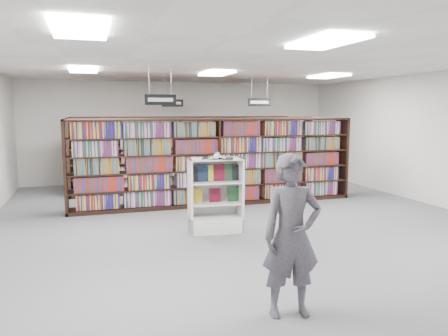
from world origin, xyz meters
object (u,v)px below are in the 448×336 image
object	(u,v)px
endcap_display	(215,206)
open_book	(217,157)
shopper	(292,236)
bookshelf_row_near	(217,162)

from	to	relation	value
endcap_display	open_book	xyz separation A→B (m)	(0.01, -0.11, 0.96)
endcap_display	shopper	world-z (taller)	shopper
open_book	bookshelf_row_near	bearing A→B (deg)	94.58
bookshelf_row_near	endcap_display	xyz separation A→B (m)	(-0.70, -2.29, -0.57)
endcap_display	open_book	bearing A→B (deg)	-79.21
shopper	bookshelf_row_near	bearing A→B (deg)	88.65
open_book	shopper	distance (m)	3.49
bookshelf_row_near	endcap_display	bearing A→B (deg)	-107.04
bookshelf_row_near	shopper	world-z (taller)	bookshelf_row_near
endcap_display	shopper	distance (m)	3.59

